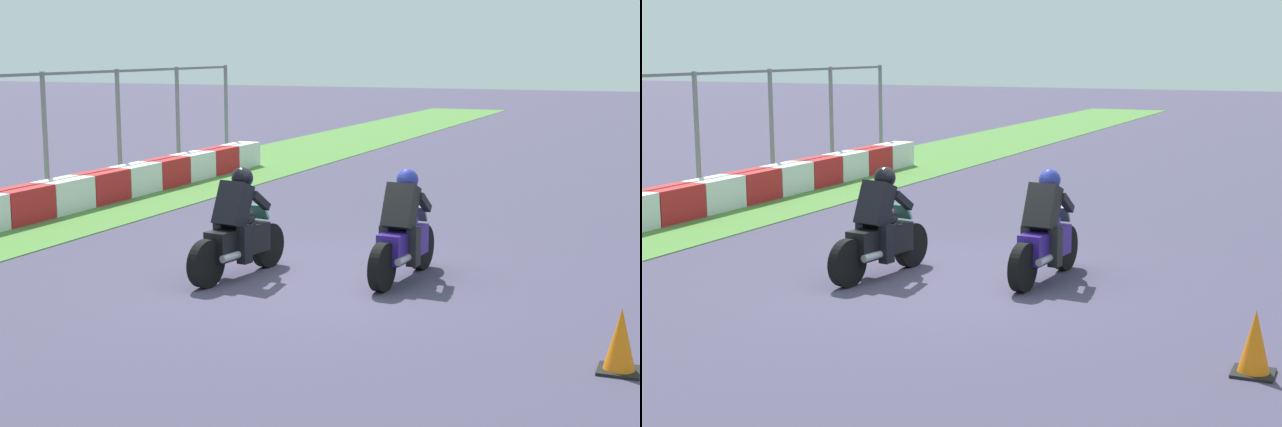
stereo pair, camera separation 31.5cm
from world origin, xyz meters
TOP-DOWN VIEW (x-y plane):
  - ground_plane at (0.00, 0.00)m, footprint 120.00×120.00m
  - rider_lane_a at (0.44, -1.08)m, footprint 2.04×0.56m
  - rider_lane_b at (-0.27, 1.06)m, footprint 2.04×0.61m
  - traffic_cone at (-2.30, -4.15)m, footprint 0.40×0.40m

SIDE VIEW (x-z plane):
  - ground_plane at x=0.00m, z-range 0.00..0.00m
  - traffic_cone at x=-2.30m, z-range -0.02..0.63m
  - rider_lane_a at x=0.44m, z-range -0.13..1.38m
  - rider_lane_b at x=-0.27m, z-range -0.13..1.38m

